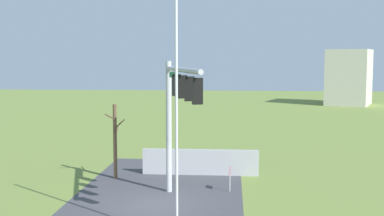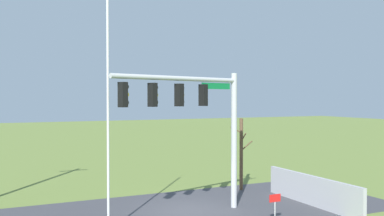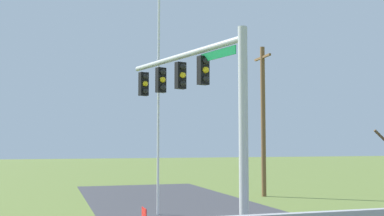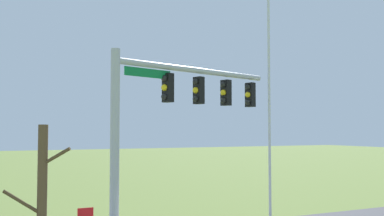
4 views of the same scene
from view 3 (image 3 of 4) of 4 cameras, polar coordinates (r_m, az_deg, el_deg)
name	(u,v)px [view 3 (image 3 of 4)]	position (r m, az deg, el deg)	size (l,w,h in m)	color
road_surface	(194,214)	(19.72, 0.21, -12.99)	(28.00, 8.00, 0.01)	#3D3D42
signal_mast	(199,92)	(15.42, 0.91, 1.97)	(6.65, 2.21, 6.42)	#B2B5BA
flagpole	(158,103)	(19.33, -4.20, 0.63)	(0.10, 0.10, 9.29)	silver
utility_pole	(263,118)	(26.22, 8.84, -1.22)	(1.90, 0.26, 8.46)	brown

